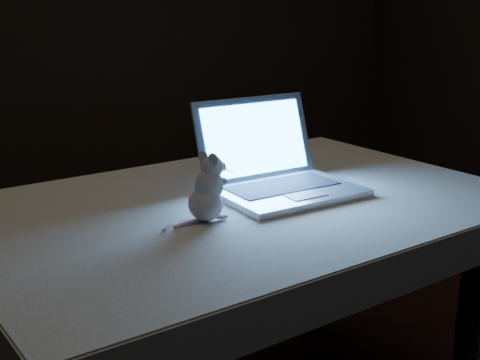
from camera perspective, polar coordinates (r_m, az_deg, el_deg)
name	(u,v)px	position (r m, az deg, el deg)	size (l,w,h in m)	color
back_wall	(77,20)	(4.30, -14.33, 13.60)	(4.50, 0.04, 2.60)	black
table	(243,324)	(2.14, 0.25, -12.67)	(1.54, 0.99, 0.83)	black
tablecloth	(224,227)	(1.91, -1.47, -4.23)	(1.66, 1.11, 0.12)	beige
laptop	(290,150)	(1.98, 4.45, 2.68)	(0.43, 0.38, 0.29)	silver
plush_mouse	(205,187)	(1.77, -3.11, -0.65)	(0.14, 0.14, 0.19)	silver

